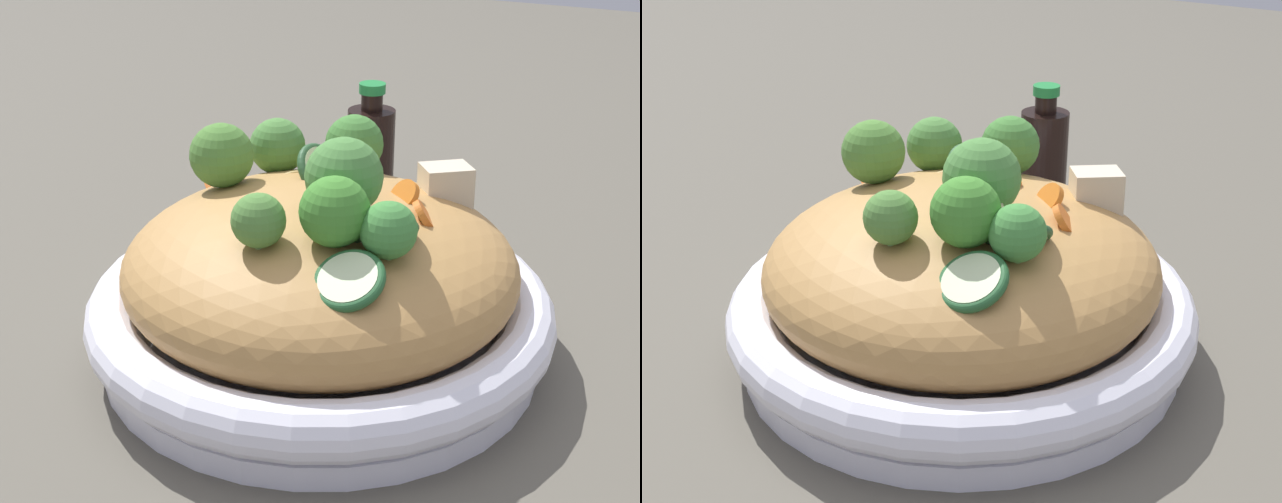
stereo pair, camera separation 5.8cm
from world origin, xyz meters
TOP-DOWN VIEW (x-y plane):
  - ground_plane at (0.00, 0.00)m, footprint 3.00×3.00m
  - serving_bowl at (0.00, 0.00)m, footprint 0.33×0.33m
  - noodle_heap at (-0.00, -0.00)m, footprint 0.28×0.28m
  - broccoli_florets at (-0.02, 0.01)m, footprint 0.21×0.22m
  - carrot_coins at (-0.01, 0.04)m, footprint 0.21×0.06m
  - zucchini_slices at (0.03, -0.02)m, footprint 0.13×0.18m
  - chicken_chunks at (0.05, 0.03)m, footprint 0.07×0.16m
  - soy_sauce_bottle at (-0.09, 0.27)m, footprint 0.05×0.05m

SIDE VIEW (x-z plane):
  - ground_plane at x=0.00m, z-range 0.00..0.00m
  - serving_bowl at x=0.00m, z-range 0.00..0.05m
  - soy_sauce_bottle at x=-0.09m, z-range -0.01..0.11m
  - noodle_heap at x=0.00m, z-range 0.02..0.12m
  - carrot_coins at x=-0.01m, z-range 0.09..0.13m
  - zucchini_slices at x=0.03m, z-range 0.09..0.13m
  - chicken_chunks at x=0.05m, z-range 0.09..0.13m
  - broccoli_florets at x=-0.02m, z-range 0.09..0.17m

